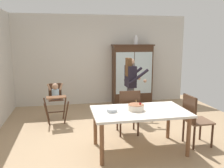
{
  "coord_description": "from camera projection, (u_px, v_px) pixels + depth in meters",
  "views": [
    {
      "loc": [
        -1.12,
        -4.61,
        1.95
      ],
      "look_at": [
        -0.07,
        0.7,
        0.95
      ],
      "focal_mm": 38.07,
      "sensor_mm": 36.0,
      "label": 1
    }
  ],
  "objects": [
    {
      "name": "china_cabinet",
      "position": [
        132.0,
        74.0,
        7.3
      ],
      "size": [
        1.25,
        0.48,
        1.83
      ],
      "color": "#422819",
      "rests_on": "ground_plane"
    },
    {
      "name": "adult_person",
      "position": [
        131.0,
        81.0,
        5.82
      ],
      "size": [
        0.52,
        0.5,
        1.53
      ],
      "rotation": [
        0.0,
        0.0,
        1.63
      ],
      "color": "#47474C",
      "rests_on": "ground_plane"
    },
    {
      "name": "ceramic_vase",
      "position": [
        136.0,
        40.0,
        7.14
      ],
      "size": [
        0.13,
        0.13,
        0.27
      ],
      "color": "white",
      "rests_on": "china_cabinet"
    },
    {
      "name": "birthday_cake",
      "position": [
        136.0,
        107.0,
        4.15
      ],
      "size": [
        0.28,
        0.28,
        0.19
      ],
      "color": "beige",
      "rests_on": "dining_table"
    },
    {
      "name": "dining_chair_right_end",
      "position": [
        194.0,
        117.0,
        4.39
      ],
      "size": [
        0.45,
        0.45,
        0.96
      ],
      "rotation": [
        0.0,
        0.0,
        1.6
      ],
      "color": "#422819",
      "rests_on": "ground_plane"
    },
    {
      "name": "dining_chair_far_side",
      "position": [
        129.0,
        109.0,
        4.87
      ],
      "size": [
        0.46,
        0.46,
        0.96
      ],
      "rotation": [
        0.0,
        0.0,
        3.1
      ],
      "color": "#422819",
      "rests_on": "ground_plane"
    },
    {
      "name": "serving_bowl",
      "position": [
        112.0,
        110.0,
        4.06
      ],
      "size": [
        0.18,
        0.18,
        0.05
      ],
      "primitive_type": "cylinder",
      "color": "#B2BCC6",
      "rests_on": "dining_table"
    },
    {
      "name": "wall_back",
      "position": [
        102.0,
        60.0,
        7.31
      ],
      "size": [
        5.32,
        0.06,
        2.7
      ],
      "primitive_type": "cube",
      "color": "beige",
      "rests_on": "ground_plane"
    },
    {
      "name": "high_chair_with_toddler",
      "position": [
        56.0,
        96.0,
        5.64
      ],
      "size": [
        0.63,
        0.72,
        0.95
      ],
      "rotation": [
        0.0,
        0.0,
        0.1
      ],
      "color": "#422819",
      "rests_on": "ground_plane"
    },
    {
      "name": "dining_table",
      "position": [
        140.0,
        115.0,
        4.17
      ],
      "size": [
        1.66,
        0.98,
        0.74
      ],
      "color": "silver",
      "rests_on": "ground_plane"
    },
    {
      "name": "ground_plane",
      "position": [
        122.0,
        134.0,
        5.01
      ],
      "size": [
        6.24,
        6.24,
        0.0
      ],
      "primitive_type": "plane",
      "color": "tan"
    }
  ]
}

